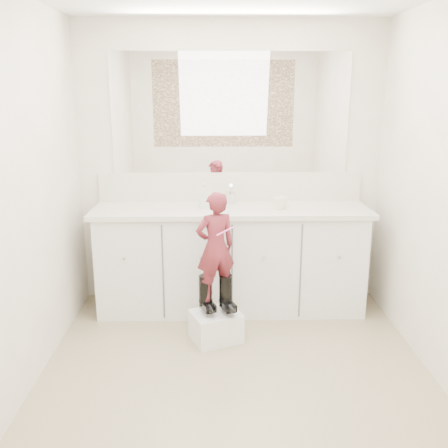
{
  "coord_description": "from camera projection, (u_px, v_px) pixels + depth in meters",
  "views": [
    {
      "loc": [
        -0.14,
        -2.8,
        1.82
      ],
      "look_at": [
        -0.07,
        0.84,
        0.85
      ],
      "focal_mm": 40.0,
      "sensor_mm": 36.0,
      "label": 1
    }
  ],
  "objects": [
    {
      "name": "floor",
      "position": [
        237.0,
        387.0,
        3.17
      ],
      "size": [
        3.0,
        3.0,
        0.0
      ],
      "primitive_type": "plane",
      "color": "#877758",
      "rests_on": "ground"
    },
    {
      "name": "wall_back",
      "position": [
        230.0,
        165.0,
        4.31
      ],
      "size": [
        2.6,
        0.0,
        2.6
      ],
      "primitive_type": "plane",
      "rotation": [
        1.57,
        0.0,
        0.0
      ],
      "color": "beige",
      "rests_on": "floor"
    },
    {
      "name": "wall_front",
      "position": [
        264.0,
        316.0,
        1.41
      ],
      "size": [
        2.6,
        0.0,
        2.6
      ],
      "primitive_type": "plane",
      "rotation": [
        -1.57,
        0.0,
        0.0
      ],
      "color": "beige",
      "rests_on": "floor"
    },
    {
      "name": "wall_left",
      "position": [
        11.0,
        204.0,
        2.84
      ],
      "size": [
        0.0,
        3.0,
        3.0
      ],
      "primitive_type": "plane",
      "rotation": [
        1.57,
        0.0,
        1.57
      ],
      "color": "beige",
      "rests_on": "floor"
    },
    {
      "name": "vanity_cabinet",
      "position": [
        231.0,
        261.0,
        4.25
      ],
      "size": [
        2.2,
        0.55,
        0.85
      ],
      "primitive_type": "cube",
      "color": "silver",
      "rests_on": "floor"
    },
    {
      "name": "countertop",
      "position": [
        231.0,
        210.0,
        4.12
      ],
      "size": [
        2.28,
        0.58,
        0.04
      ],
      "primitive_type": "cube",
      "color": "beige",
      "rests_on": "vanity_cabinet"
    },
    {
      "name": "backsplash",
      "position": [
        230.0,
        187.0,
        4.35
      ],
      "size": [
        2.28,
        0.03,
        0.25
      ],
      "primitive_type": "cube",
      "color": "beige",
      "rests_on": "countertop"
    },
    {
      "name": "mirror",
      "position": [
        230.0,
        114.0,
        4.19
      ],
      "size": [
        2.0,
        0.02,
        1.0
      ],
      "primitive_type": "cube",
      "color": "white",
      "rests_on": "wall_back"
    },
    {
      "name": "dot_panel",
      "position": [
        267.0,
        157.0,
        1.31
      ],
      "size": [
        2.0,
        0.01,
        1.2
      ],
      "primitive_type": "cube",
      "color": "#472819",
      "rests_on": "wall_front"
    },
    {
      "name": "faucet",
      "position": [
        230.0,
        198.0,
        4.26
      ],
      "size": [
        0.08,
        0.08,
        0.1
      ],
      "primitive_type": "cylinder",
      "color": "silver",
      "rests_on": "countertop"
    },
    {
      "name": "cup",
      "position": [
        280.0,
        203.0,
        4.06
      ],
      "size": [
        0.15,
        0.15,
        0.1
      ],
      "primitive_type": "imported",
      "rotation": [
        0.0,
        0.0,
        -0.38
      ],
      "color": "#EFE8BF",
      "rests_on": "countertop"
    },
    {
      "name": "soap_bottle",
      "position": [
        204.0,
        196.0,
        4.1
      ],
      "size": [
        0.1,
        0.1,
        0.2
      ],
      "primitive_type": "imported",
      "rotation": [
        0.0,
        0.0,
        0.08
      ],
      "color": "beige",
      "rests_on": "countertop"
    },
    {
      "name": "step_stool",
      "position": [
        216.0,
        326.0,
        3.75
      ],
      "size": [
        0.43,
        0.39,
        0.22
      ],
      "primitive_type": "cube",
      "rotation": [
        0.0,
        0.0,
        0.38
      ],
      "color": "white",
      "rests_on": "floor"
    },
    {
      "name": "boot_left",
      "position": [
        206.0,
        294.0,
        3.7
      ],
      "size": [
        0.17,
        0.22,
        0.29
      ],
      "primitive_type": null,
      "rotation": [
        0.0,
        0.0,
        0.38
      ],
      "color": "black",
      "rests_on": "step_stool"
    },
    {
      "name": "boot_right",
      "position": [
        226.0,
        294.0,
        3.71
      ],
      "size": [
        0.17,
        0.22,
        0.29
      ],
      "primitive_type": null,
      "rotation": [
        0.0,
        0.0,
        0.38
      ],
      "color": "black",
      "rests_on": "step_stool"
    },
    {
      "name": "toddler",
      "position": [
        215.0,
        247.0,
        3.61
      ],
      "size": [
        0.35,
        0.29,
        0.82
      ],
      "primitive_type": "imported",
      "rotation": [
        0.0,
        0.0,
        3.52
      ],
      "color": "#AE353F",
      "rests_on": "step_stool"
    },
    {
      "name": "toothbrush",
      "position": [
        225.0,
        231.0,
        3.5
      ],
      "size": [
        0.13,
        0.06,
        0.06
      ],
      "primitive_type": "cylinder",
      "rotation": [
        0.0,
        1.22,
        0.38
      ],
      "color": "#F860B8",
      "rests_on": "toddler"
    }
  ]
}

